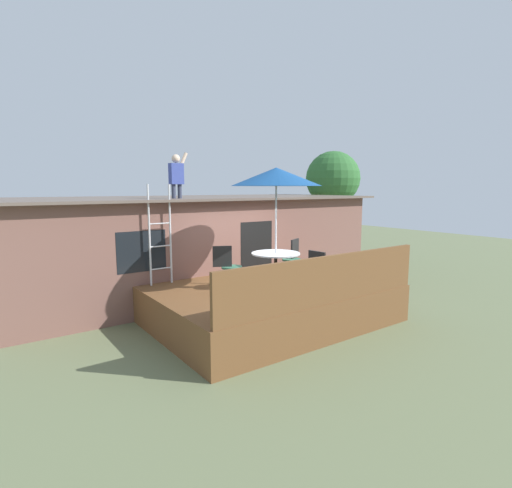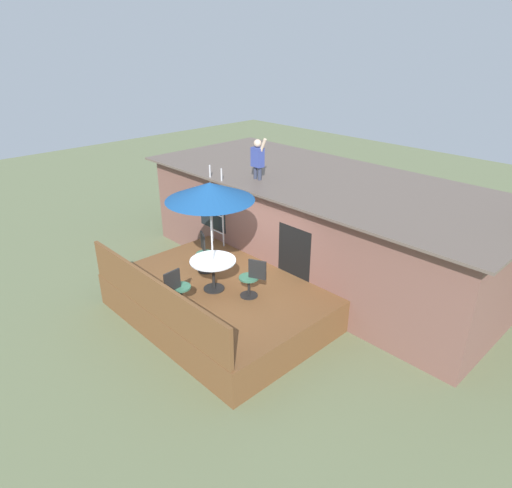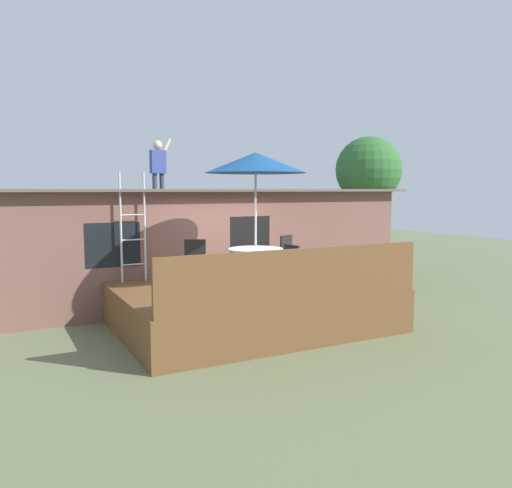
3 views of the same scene
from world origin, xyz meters
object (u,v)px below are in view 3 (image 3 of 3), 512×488
at_px(person_figure, 158,161).
at_px(patio_chair_left, 202,264).
at_px(patio_chair_right, 283,258).
at_px(patio_chair_near, 287,271).
at_px(step_ladder, 133,227).
at_px(patio_umbrella, 256,163).
at_px(patio_table, 256,257).
at_px(backyard_tree, 368,171).

height_order(person_figure, patio_chair_left, person_figure).
bearing_deg(person_figure, patio_chair_left, -84.31).
bearing_deg(patio_chair_right, patio_chair_near, 36.10).
relative_size(step_ladder, patio_chair_left, 2.39).
distance_m(patio_umbrella, patio_chair_near, 2.15).
bearing_deg(patio_table, step_ladder, 138.43).
bearing_deg(patio_chair_near, patio_chair_right, -32.39).
height_order(patio_table, patio_umbrella, patio_umbrella).
bearing_deg(step_ladder, person_figure, 44.77).
xyz_separation_m(patio_umbrella, step_ladder, (-1.90, 1.68, -1.25)).
height_order(step_ladder, patio_chair_near, step_ladder).
bearing_deg(patio_chair_near, patio_table, 0.00).
distance_m(patio_umbrella, backyard_tree, 7.80).
bearing_deg(patio_umbrella, patio_chair_left, 153.50).
bearing_deg(patio_chair_near, patio_umbrella, 0.00).
height_order(patio_table, patio_chair_left, patio_chair_left).
xyz_separation_m(step_ladder, patio_chair_near, (1.98, -2.70, -0.64)).
height_order(patio_chair_left, patio_chair_right, same).
xyz_separation_m(patio_table, patio_chair_near, (0.08, -1.02, -0.13)).
height_order(patio_umbrella, patio_chair_left, patio_umbrella).
bearing_deg(patio_chair_left, patio_table, 0.00).
bearing_deg(patio_chair_near, step_ladder, 31.64).
height_order(patio_umbrella, person_figure, person_figure).
relative_size(patio_umbrella, backyard_tree, 0.59).
height_order(patio_table, patio_chair_near, patio_chair_near).
bearing_deg(patio_umbrella, patio_chair_right, 26.06).
bearing_deg(patio_chair_right, backyard_tree, -169.96).
distance_m(patio_table, patio_chair_near, 1.03).
xyz_separation_m(patio_table, step_ladder, (-1.90, 1.68, 0.51)).
bearing_deg(patio_umbrella, patio_table, 90.00).
relative_size(patio_umbrella, patio_chair_near, 2.76).
bearing_deg(patio_umbrella, person_figure, 114.24).
bearing_deg(patio_chair_right, patio_chair_left, -27.51).
relative_size(patio_umbrella, step_ladder, 1.15).
bearing_deg(patio_table, backyard_tree, 34.91).
relative_size(patio_table, backyard_tree, 0.24).
xyz_separation_m(patio_umbrella, patio_chair_left, (-0.91, 0.45, -1.89)).
xyz_separation_m(patio_umbrella, patio_chair_right, (0.84, 0.41, -1.89)).
relative_size(patio_table, patio_umbrella, 0.41).
distance_m(patio_table, backyard_tree, 8.01).
relative_size(step_ladder, person_figure, 1.98).
bearing_deg(patio_table, patio_chair_near, -85.45).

